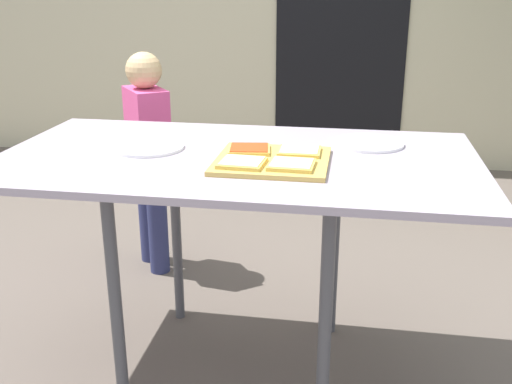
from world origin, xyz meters
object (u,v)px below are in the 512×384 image
at_px(pizza_slice_far_right, 299,151).
at_px(pizza_slice_near_right, 292,164).
at_px(plate_white_right, 368,143).
at_px(child_left, 149,150).
at_px(plate_white_left, 148,147).
at_px(pizza_slice_near_left, 242,163).
at_px(cutting_board, 272,161).
at_px(dining_table, 237,175).
at_px(pizza_slice_far_left, 249,149).

height_order(pizza_slice_far_right, pizza_slice_near_right, same).
distance_m(plate_white_right, child_left, 1.11).
xyz_separation_m(pizza_slice_near_right, plate_white_right, (0.21, 0.33, -0.02)).
bearing_deg(pizza_slice_far_right, child_left, 135.50).
distance_m(pizza_slice_far_right, plate_white_left, 0.48).
bearing_deg(plate_white_right, pizza_slice_near_left, -136.71).
bearing_deg(cutting_board, dining_table, 150.78).
xyz_separation_m(pizza_slice_far_right, plate_white_left, (-0.48, 0.02, -0.02)).
bearing_deg(cutting_board, plate_white_right, 42.70).
distance_m(cutting_board, pizza_slice_near_right, 0.10).
xyz_separation_m(pizza_slice_near_right, plate_white_left, (-0.48, 0.16, -0.02)).
xyz_separation_m(dining_table, pizza_slice_far_right, (0.19, 0.01, 0.08)).
bearing_deg(plate_white_left, pizza_slice_far_right, -2.42).
distance_m(dining_table, pizza_slice_far_left, 0.09).
bearing_deg(plate_white_left, plate_white_right, 13.43).
xyz_separation_m(pizza_slice_far_right, pizza_slice_far_left, (-0.15, -0.00, 0.00)).
distance_m(cutting_board, pizza_slice_far_left, 0.11).
bearing_deg(plate_white_left, cutting_board, -12.70).
bearing_deg(pizza_slice_near_left, pizza_slice_near_right, 1.80).
height_order(plate_white_left, child_left, child_left).
bearing_deg(pizza_slice_far_right, pizza_slice_near_right, -93.10).
height_order(cutting_board, pizza_slice_near_right, pizza_slice_near_right).
relative_size(dining_table, pizza_slice_near_left, 11.07).
bearing_deg(pizza_slice_near_left, plate_white_left, 153.29).
bearing_deg(pizza_slice_far_right, plate_white_right, 41.88).
bearing_deg(pizza_slice_far_left, pizza_slice_far_right, 0.79).
distance_m(dining_table, cutting_board, 0.15).
xyz_separation_m(pizza_slice_near_right, pizza_slice_far_left, (-0.14, 0.14, 0.00)).
bearing_deg(pizza_slice_far_right, pizza_slice_far_left, -179.21).
bearing_deg(child_left, plate_white_right, -29.78).
xyz_separation_m(cutting_board, pizza_slice_near_left, (-0.08, -0.08, 0.01)).
xyz_separation_m(pizza_slice_near_right, pizza_slice_near_left, (-0.14, -0.00, 0.00)).
relative_size(pizza_slice_far_right, plate_white_left, 0.55).
height_order(cutting_board, pizza_slice_near_left, pizza_slice_near_left).
height_order(dining_table, child_left, child_left).
relative_size(pizza_slice_far_right, pizza_slice_near_right, 0.98).
relative_size(pizza_slice_near_right, pizza_slice_near_left, 0.99).
height_order(cutting_board, pizza_slice_far_left, pizza_slice_far_left).
bearing_deg(pizza_slice_far_left, dining_table, -174.12).
distance_m(pizza_slice_far_left, pizza_slice_near_left, 0.15).
relative_size(cutting_board, pizza_slice_near_left, 2.48).
distance_m(pizza_slice_far_right, child_left, 1.06).
distance_m(cutting_board, plate_white_left, 0.42).
bearing_deg(plate_white_left, pizza_slice_near_left, -26.71).
relative_size(plate_white_right, child_left, 0.23).
relative_size(cutting_board, pizza_slice_far_left, 2.32).
xyz_separation_m(dining_table, cutting_board, (0.12, -0.07, 0.07)).
relative_size(pizza_slice_far_right, pizza_slice_far_left, 0.90).
relative_size(cutting_board, pizza_slice_near_right, 2.51).
distance_m(pizza_slice_near_right, child_left, 1.16).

